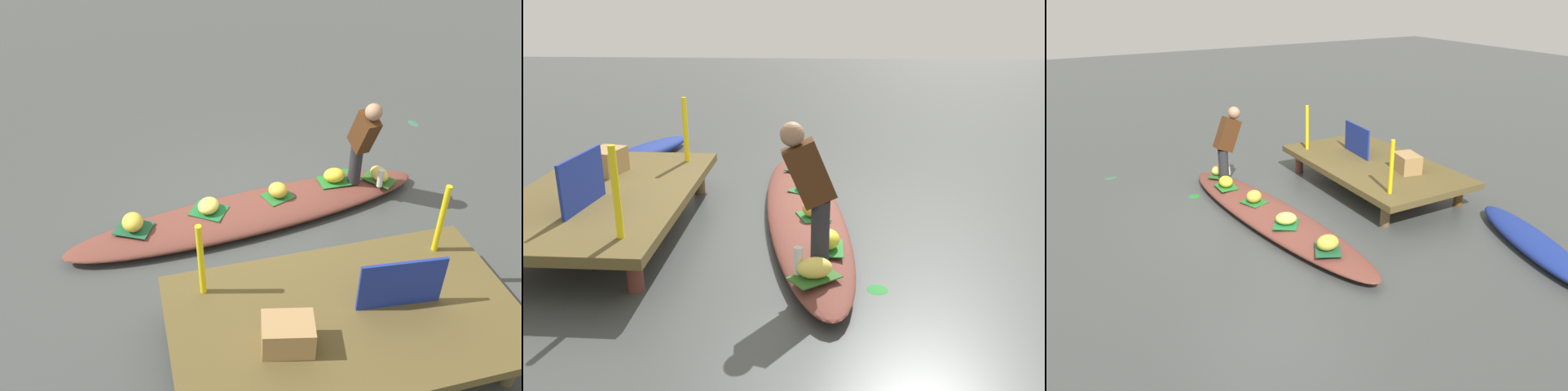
{
  "view_description": "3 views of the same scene",
  "coord_description": "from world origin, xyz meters",
  "views": [
    {
      "loc": [
        1.21,
        5.18,
        4.27
      ],
      "look_at": [
        -0.06,
        0.19,
        0.49
      ],
      "focal_mm": 38.07,
      "sensor_mm": 36.0,
      "label": 1
    },
    {
      "loc": [
        -5.7,
        -0.15,
        2.3
      ],
      "look_at": [
        0.05,
        0.23,
        0.29
      ],
      "focal_mm": 37.66,
      "sensor_mm": 36.0,
      "label": 2
    },
    {
      "loc": [
        6.06,
        -2.85,
        3.26
      ],
      "look_at": [
        0.02,
        0.59,
        0.31
      ],
      "focal_mm": 34.84,
      "sensor_mm": 36.0,
      "label": 3
    }
  ],
  "objects": [
    {
      "name": "canal_water",
      "position": [
        0.0,
        0.0,
        0.0
      ],
      "size": [
        40.0,
        40.0,
        0.0
      ],
      "primitive_type": "plane",
      "color": "#404341",
      "rests_on": "ground"
    },
    {
      "name": "railing_post_west",
      "position": [
        -1.57,
        1.5,
        0.85
      ],
      "size": [
        0.06,
        0.06,
        0.8
      ],
      "primitive_type": "cylinder",
      "color": "yellow",
      "rests_on": "dock_platform"
    },
    {
      "name": "banana_bunch_2",
      "position": [
        1.42,
        0.09,
        0.3
      ],
      "size": [
        0.24,
        0.29,
        0.19
      ],
      "primitive_type": "ellipsoid",
      "rotation": [
        0.0,
        0.0,
        1.57
      ],
      "color": "gold",
      "rests_on": "vendor_boat"
    },
    {
      "name": "leaf_mat_2",
      "position": [
        1.42,
        0.09,
        0.21
      ],
      "size": [
        0.5,
        0.46,
        0.01
      ],
      "primitive_type": "cube",
      "rotation": [
        0.0,
        0.0,
        2.66
      ],
      "color": "#1C5433",
      "rests_on": "vendor_boat"
    },
    {
      "name": "market_banner",
      "position": [
        -0.87,
        2.1,
        0.71
      ],
      "size": [
        0.79,
        0.1,
        0.52
      ],
      "primitive_type": "cube",
      "rotation": [
        0.0,
        0.0,
        -0.09
      ],
      "color": "navy",
      "rests_on": "dock_platform"
    },
    {
      "name": "leaf_mat_4",
      "position": [
        0.52,
        -0.02,
        0.21
      ],
      "size": [
        0.51,
        0.49,
        0.01
      ],
      "primitive_type": "cube",
      "rotation": [
        0.0,
        0.0,
        2.55
      ],
      "color": "#1C6B34",
      "rests_on": "vendor_boat"
    },
    {
      "name": "produce_crate",
      "position": [
        0.24,
        2.3,
        0.6
      ],
      "size": [
        0.5,
        0.41,
        0.29
      ],
      "primitive_type": "cube",
      "rotation": [
        0.0,
        0.0,
        -0.22
      ],
      "color": "#A47F4E",
      "rests_on": "dock_platform"
    },
    {
      "name": "banana_bunch_3",
      "position": [
        -1.72,
        -0.14,
        0.3
      ],
      "size": [
        0.25,
        0.32,
        0.17
      ],
      "primitive_type": "ellipsoid",
      "rotation": [
        0.0,
        0.0,
        4.94
      ],
      "color": "#F2D858",
      "rests_on": "vendor_boat"
    },
    {
      "name": "drifting_plant_0",
      "position": [
        -1.51,
        -0.67,
        0.0
      ],
      "size": [
        0.25,
        0.25,
        0.01
      ],
      "primitive_type": "ellipsoid",
      "rotation": [
        0.0,
        0.0,
        2.62
      ],
      "color": "#237A2C",
      "rests_on": "ground"
    },
    {
      "name": "water_bottle",
      "position": [
        -1.67,
        -0.0,
        0.33
      ],
      "size": [
        0.07,
        0.07,
        0.24
      ],
      "primitive_type": "cylinder",
      "color": "silver",
      "rests_on": "vendor_boat"
    },
    {
      "name": "dock_platform",
      "position": [
        -0.37,
        2.1,
        0.39
      ],
      "size": [
        3.2,
        1.8,
        0.45
      ],
      "color": "brown",
      "rests_on": "ground"
    },
    {
      "name": "banana_bunch_4",
      "position": [
        0.52,
        -0.02,
        0.29
      ],
      "size": [
        0.36,
        0.37,
        0.16
      ],
      "primitive_type": "ellipsoid",
      "rotation": [
        0.0,
        0.0,
        1.07
      ],
      "color": "#ECE158",
      "rests_on": "vendor_boat"
    },
    {
      "name": "railing_post_east",
      "position": [
        0.83,
        1.5,
        0.85
      ],
      "size": [
        0.06,
        0.06,
        0.8
      ],
      "primitive_type": "cylinder",
      "color": "yellow",
      "rests_on": "dock_platform"
    },
    {
      "name": "banana_bunch_1",
      "position": [
        -1.15,
        -0.24,
        0.3
      ],
      "size": [
        0.3,
        0.25,
        0.18
      ],
      "primitive_type": "ellipsoid",
      "rotation": [
        0.0,
        0.0,
        3.04
      ],
      "color": "yellow",
      "rests_on": "vendor_boat"
    },
    {
      "name": "moored_boat",
      "position": [
        2.45,
        2.62,
        0.11
      ],
      "size": [
        2.39,
        1.26,
        0.22
      ],
      "primitive_type": "ellipsoid",
      "rotation": [
        0.0,
        0.0,
        -0.33
      ],
      "color": "navy",
      "rests_on": "ground"
    },
    {
      "name": "banana_bunch_0",
      "position": [
        -0.36,
        -0.1,
        0.3
      ],
      "size": [
        0.32,
        0.33,
        0.19
      ],
      "primitive_type": "ellipsoid",
      "rotation": [
        0.0,
        0.0,
        2.25
      ],
      "color": "gold",
      "rests_on": "vendor_boat"
    },
    {
      "name": "leaf_mat_1",
      "position": [
        -1.15,
        -0.24,
        0.21
      ],
      "size": [
        0.39,
        0.29,
        0.01
      ],
      "primitive_type": "cube",
      "rotation": [
        0.0,
        0.0,
        3.14
      ],
      "color": "#25762B",
      "rests_on": "vendor_boat"
    },
    {
      "name": "vendor_boat",
      "position": [
        0.0,
        0.0,
        0.1
      ],
      "size": [
        4.56,
        1.38,
        0.21
      ],
      "primitive_type": "ellipsoid",
      "rotation": [
        0.0,
        0.0,
        0.13
      ],
      "color": "brown",
      "rests_on": "ground"
    },
    {
      "name": "leaf_mat_3",
      "position": [
        -1.72,
        -0.14,
        0.21
      ],
      "size": [
        0.44,
        0.47,
        0.01
      ],
      "primitive_type": "cube",
      "rotation": [
        0.0,
        0.0,
        2.23
      ],
      "color": "#2D6022",
      "rests_on": "vendor_boat"
    },
    {
      "name": "vendor_person",
      "position": [
        -1.4,
        -0.08,
        0.9
      ],
      "size": [
        0.24,
        0.48,
        1.22
      ],
      "color": "#28282D",
      "rests_on": "vendor_boat"
    },
    {
      "name": "leaf_mat_0",
      "position": [
        -0.36,
        -0.1,
        0.21
      ],
      "size": [
        0.41,
        0.38,
        0.01
      ],
      "primitive_type": "cube",
      "rotation": [
        0.0,
        0.0,
        0.34
      ],
      "color": "#246C2B",
      "rests_on": "vendor_boat"
    }
  ]
}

